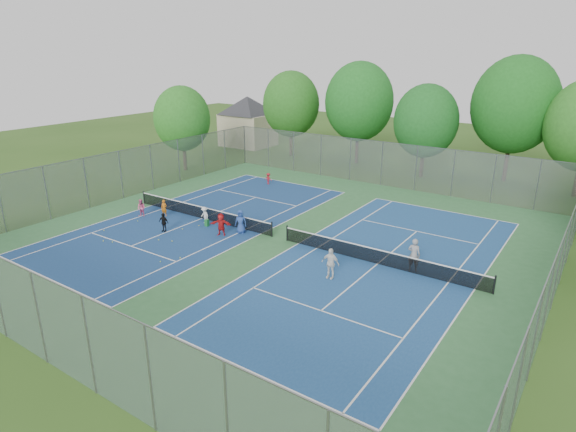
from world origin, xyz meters
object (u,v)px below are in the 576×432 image
(net_left, at_px, (202,213))
(ball_hopper, at_px, (207,223))
(net_right, at_px, (378,257))
(ball_crate, at_px, (222,216))
(instructor, at_px, (414,255))

(net_left, distance_m, ball_hopper, 1.73)
(net_left, xyz_separation_m, net_right, (14.00, 0.00, 0.00))
(ball_crate, bearing_deg, net_right, -4.33)
(net_right, bearing_deg, instructor, 11.12)
(ball_hopper, xyz_separation_m, instructor, (14.55, 1.35, 0.71))
(net_left, xyz_separation_m, instructor, (15.97, 0.39, 0.50))
(ball_hopper, relative_size, instructor, 0.26)
(net_left, relative_size, net_right, 1.00)
(instructor, bearing_deg, ball_hopper, -0.47)
(net_left, relative_size, ball_hopper, 26.16)
(net_left, xyz_separation_m, ball_crate, (1.06, 0.98, -0.29))
(net_right, distance_m, ball_crate, 12.98)
(net_right, xyz_separation_m, instructor, (1.97, 0.39, 0.50))
(net_right, height_order, ball_crate, net_right)
(net_left, distance_m, instructor, 15.98)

